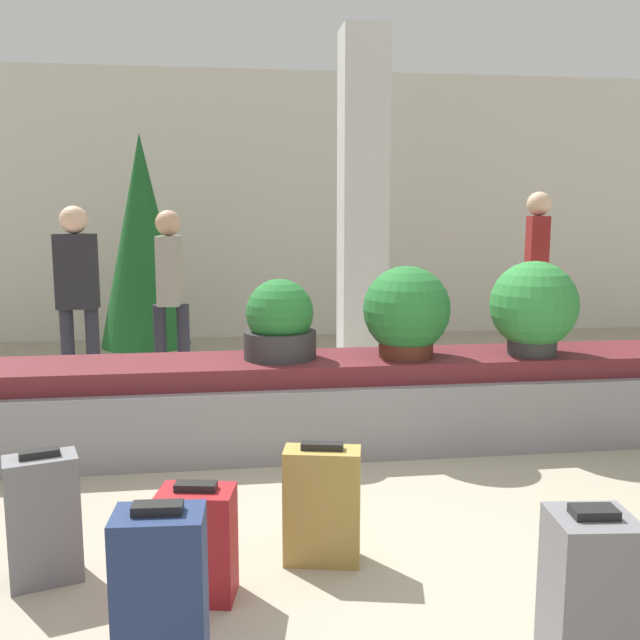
% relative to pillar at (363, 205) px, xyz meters
% --- Properties ---
extents(ground_plane, '(18.00, 18.00, 0.00)m').
position_rel_pillar_xyz_m(ground_plane, '(-0.70, -3.64, -1.60)').
color(ground_plane, '#9E937F').
extents(back_wall, '(18.00, 0.06, 3.20)m').
position_rel_pillar_xyz_m(back_wall, '(-0.70, 2.11, 0.00)').
color(back_wall, beige).
rests_on(back_wall, ground_plane).
extents(carousel, '(6.48, 0.79, 0.59)m').
position_rel_pillar_xyz_m(carousel, '(-0.70, -2.11, -1.32)').
color(carousel, gray).
rests_on(carousel, ground_plane).
extents(pillar, '(0.42, 0.42, 3.20)m').
position_rel_pillar_xyz_m(pillar, '(0.00, 0.00, 0.00)').
color(pillar, silver).
rests_on(pillar, ground_plane).
extents(suitcase_0, '(0.33, 0.25, 0.49)m').
position_rel_pillar_xyz_m(suitcase_0, '(-1.45, -3.93, -1.37)').
color(suitcase_0, maroon).
rests_on(suitcase_0, ground_plane).
extents(suitcase_1, '(0.28, 0.27, 0.63)m').
position_rel_pillar_xyz_m(suitcase_1, '(-0.17, -4.67, -1.30)').
color(suitcase_1, slate).
rests_on(suitcase_1, ground_plane).
extents(suitcase_2, '(0.36, 0.23, 0.55)m').
position_rel_pillar_xyz_m(suitcase_2, '(-0.91, -3.71, -1.34)').
color(suitcase_2, '#A3843D').
rests_on(suitcase_2, ground_plane).
extents(suitcase_4, '(0.28, 0.20, 0.70)m').
position_rel_pillar_xyz_m(suitcase_4, '(-1.53, -4.62, -1.26)').
color(suitcase_4, navy).
rests_on(suitcase_4, ground_plane).
extents(suitcase_5, '(0.33, 0.25, 0.58)m').
position_rel_pillar_xyz_m(suitcase_5, '(-2.09, -3.71, -1.32)').
color(suitcase_5, slate).
rests_on(suitcase_5, ground_plane).
extents(potted_plant_0, '(0.58, 0.58, 0.63)m').
position_rel_pillar_xyz_m(potted_plant_0, '(0.73, -2.21, -0.69)').
color(potted_plant_0, '#2D2D2D').
rests_on(potted_plant_0, carousel).
extents(potted_plant_1, '(0.47, 0.47, 0.52)m').
position_rel_pillar_xyz_m(potted_plant_1, '(-0.96, -2.10, -0.77)').
color(potted_plant_1, '#2D2D2D').
rests_on(potted_plant_1, carousel).
extents(potted_plant_2, '(0.57, 0.57, 0.60)m').
position_rel_pillar_xyz_m(potted_plant_2, '(-0.13, -2.17, -0.71)').
color(potted_plant_2, '#4C2319').
rests_on(potted_plant_2, carousel).
extents(traveler_0, '(0.31, 0.34, 1.56)m').
position_rel_pillar_xyz_m(traveler_0, '(-1.77, -0.46, -0.68)').
color(traveler_0, '#282833').
rests_on(traveler_0, ground_plane).
extents(traveler_1, '(0.32, 0.22, 1.59)m').
position_rel_pillar_xyz_m(traveler_1, '(-2.49, -0.72, -0.66)').
color(traveler_1, '#282833').
rests_on(traveler_1, ground_plane).
extents(traveler_2, '(0.31, 0.35, 1.74)m').
position_rel_pillar_xyz_m(traveler_2, '(1.85, 0.22, -0.55)').
color(traveler_2, '#282833').
rests_on(traveler_2, ground_plane).
extents(decorated_tree, '(0.90, 0.90, 2.31)m').
position_rel_pillar_xyz_m(decorated_tree, '(-2.11, 0.70, -0.36)').
color(decorated_tree, '#4C331E').
rests_on(decorated_tree, ground_plane).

